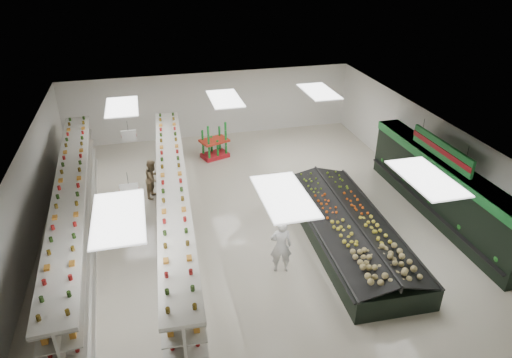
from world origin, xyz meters
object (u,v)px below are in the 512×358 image
object	(u,v)px
gondola_left	(77,216)
produce_island	(348,229)
gondola_center	(175,211)
shopper_main	(281,246)
soda_endcap	(214,142)
shopper_background	(153,178)

from	to	relation	value
gondola_left	produce_island	bearing A→B (deg)	-16.61
gondola_left	gondola_center	distance (m)	3.10
gondola_center	shopper_main	xyz separation A→B (m)	(2.85, -2.53, -0.11)
produce_island	soda_endcap	bearing A→B (deg)	112.92
soda_endcap	produce_island	bearing A→B (deg)	-67.08
shopper_main	shopper_background	bearing A→B (deg)	-48.23
gondola_center	shopper_background	size ratio (longest dim) A/B	8.12
produce_island	soda_endcap	size ratio (longest dim) A/B	4.68
gondola_center	shopper_background	xyz separation A→B (m)	(-0.58, 2.89, -0.22)
shopper_main	gondola_left	bearing A→B (deg)	-17.08
soda_endcap	shopper_main	world-z (taller)	shopper_main
shopper_main	produce_island	bearing A→B (deg)	-151.46
gondola_left	shopper_background	xyz separation A→B (m)	(2.50, 2.47, -0.22)
shopper_main	shopper_background	distance (m)	6.42
gondola_center	shopper_main	size ratio (longest dim) A/B	7.08
gondola_center	shopper_background	bearing A→B (deg)	104.06
soda_endcap	shopper_main	size ratio (longest dim) A/B	0.87
soda_endcap	shopper_background	distance (m)	4.09
gondola_center	produce_island	distance (m)	5.69
gondola_left	soda_endcap	distance (m)	7.60
shopper_main	shopper_background	xyz separation A→B (m)	(-3.43, 5.43, -0.11)
gondola_left	shopper_main	bearing A→B (deg)	-29.47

